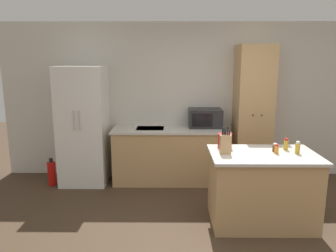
{
  "coord_description": "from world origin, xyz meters",
  "views": [
    {
      "loc": [
        -0.74,
        -3.24,
        2.02
      ],
      "look_at": [
        -0.78,
        1.4,
        1.05
      ],
      "focal_mm": 35.0,
      "sensor_mm": 36.0,
      "label": 1
    }
  ],
  "objects_px": {
    "refrigerator": "(84,125)",
    "spice_bottle_green_herb": "(298,148)",
    "microwave": "(205,118)",
    "spice_bottle_amber_oil": "(286,144)",
    "spice_bottle_tall_dark": "(275,148)",
    "spice_bottle_short_red": "(277,149)",
    "fire_extinguisher": "(52,173)",
    "knife_block": "(225,144)",
    "pantry_cabinet": "(252,115)",
    "kettle": "(225,141)"
  },
  "relations": [
    {
      "from": "refrigerator",
      "to": "spice_bottle_tall_dark",
      "type": "height_order",
      "value": "refrigerator"
    },
    {
      "from": "microwave",
      "to": "spice_bottle_tall_dark",
      "type": "distance_m",
      "value": 1.61
    },
    {
      "from": "microwave",
      "to": "spice_bottle_green_herb",
      "type": "relative_size",
      "value": 3.56
    },
    {
      "from": "refrigerator",
      "to": "kettle",
      "type": "xyz_separation_m",
      "value": [
        2.09,
        -1.15,
        0.04
      ]
    },
    {
      "from": "pantry_cabinet",
      "to": "spice_bottle_amber_oil",
      "type": "xyz_separation_m",
      "value": [
        0.11,
        -1.29,
        -0.15
      ]
    },
    {
      "from": "refrigerator",
      "to": "spice_bottle_green_herb",
      "type": "bearing_deg",
      "value": -25.36
    },
    {
      "from": "microwave",
      "to": "spice_bottle_amber_oil",
      "type": "relative_size",
      "value": 3.66
    },
    {
      "from": "spice_bottle_tall_dark",
      "to": "spice_bottle_amber_oil",
      "type": "xyz_separation_m",
      "value": [
        0.16,
        0.08,
        0.02
      ]
    },
    {
      "from": "knife_block",
      "to": "kettle",
      "type": "xyz_separation_m",
      "value": [
        0.03,
        0.26,
        -0.03
      ]
    },
    {
      "from": "spice_bottle_green_herb",
      "to": "kettle",
      "type": "relative_size",
      "value": 0.72
    },
    {
      "from": "pantry_cabinet",
      "to": "spice_bottle_short_red",
      "type": "distance_m",
      "value": 1.47
    },
    {
      "from": "refrigerator",
      "to": "microwave",
      "type": "height_order",
      "value": "refrigerator"
    },
    {
      "from": "pantry_cabinet",
      "to": "kettle",
      "type": "xyz_separation_m",
      "value": [
        -0.64,
        -1.22,
        -0.13
      ]
    },
    {
      "from": "spice_bottle_amber_oil",
      "to": "spice_bottle_green_herb",
      "type": "height_order",
      "value": "spice_bottle_green_herb"
    },
    {
      "from": "microwave",
      "to": "spice_bottle_short_red",
      "type": "relative_size",
      "value": 4.81
    },
    {
      "from": "spice_bottle_tall_dark",
      "to": "fire_extinguisher",
      "type": "xyz_separation_m",
      "value": [
        -3.19,
        1.11,
        -0.74
      ]
    },
    {
      "from": "refrigerator",
      "to": "spice_bottle_green_herb",
      "type": "relative_size",
      "value": 12.52
    },
    {
      "from": "spice_bottle_tall_dark",
      "to": "spice_bottle_amber_oil",
      "type": "distance_m",
      "value": 0.18
    },
    {
      "from": "microwave",
      "to": "spice_bottle_short_red",
      "type": "distance_m",
      "value": 1.68
    },
    {
      "from": "refrigerator",
      "to": "pantry_cabinet",
      "type": "relative_size",
      "value": 0.85
    },
    {
      "from": "refrigerator",
      "to": "spice_bottle_amber_oil",
      "type": "bearing_deg",
      "value": -23.22
    },
    {
      "from": "refrigerator",
      "to": "kettle",
      "type": "height_order",
      "value": "refrigerator"
    },
    {
      "from": "spice_bottle_tall_dark",
      "to": "kettle",
      "type": "relative_size",
      "value": 0.49
    },
    {
      "from": "spice_bottle_short_red",
      "to": "kettle",
      "type": "xyz_separation_m",
      "value": [
        -0.59,
        0.24,
        0.04
      ]
    },
    {
      "from": "kettle",
      "to": "spice_bottle_tall_dark",
      "type": "bearing_deg",
      "value": -14.36
    },
    {
      "from": "spice_bottle_tall_dark",
      "to": "spice_bottle_green_herb",
      "type": "bearing_deg",
      "value": -20.44
    },
    {
      "from": "microwave",
      "to": "kettle",
      "type": "height_order",
      "value": "microwave"
    },
    {
      "from": "refrigerator",
      "to": "spice_bottle_amber_oil",
      "type": "relative_size",
      "value": 12.87
    },
    {
      "from": "spice_bottle_tall_dark",
      "to": "kettle",
      "type": "xyz_separation_m",
      "value": [
        -0.59,
        0.15,
        0.05
      ]
    },
    {
      "from": "pantry_cabinet",
      "to": "spice_bottle_green_herb",
      "type": "relative_size",
      "value": 14.71
    },
    {
      "from": "spice_bottle_green_herb",
      "to": "fire_extinguisher",
      "type": "xyz_separation_m",
      "value": [
        -3.43,
        1.2,
        -0.76
      ]
    },
    {
      "from": "knife_block",
      "to": "spice_bottle_tall_dark",
      "type": "bearing_deg",
      "value": 9.51
    },
    {
      "from": "knife_block",
      "to": "spice_bottle_amber_oil",
      "type": "bearing_deg",
      "value": 13.04
    },
    {
      "from": "refrigerator",
      "to": "fire_extinguisher",
      "type": "xyz_separation_m",
      "value": [
        -0.51,
        -0.19,
        -0.75
      ]
    },
    {
      "from": "spice_bottle_short_red",
      "to": "fire_extinguisher",
      "type": "relative_size",
      "value": 0.25
    },
    {
      "from": "spice_bottle_green_herb",
      "to": "pantry_cabinet",
      "type": "bearing_deg",
      "value": 97.47
    },
    {
      "from": "microwave",
      "to": "fire_extinguisher",
      "type": "distance_m",
      "value": 2.64
    },
    {
      "from": "pantry_cabinet",
      "to": "spice_bottle_amber_oil",
      "type": "height_order",
      "value": "pantry_cabinet"
    },
    {
      "from": "spice_bottle_green_herb",
      "to": "knife_block",
      "type": "bearing_deg",
      "value": -179.01
    },
    {
      "from": "spice_bottle_amber_oil",
      "to": "spice_bottle_green_herb",
      "type": "bearing_deg",
      "value": -63.91
    },
    {
      "from": "spice_bottle_short_red",
      "to": "pantry_cabinet",
      "type": "bearing_deg",
      "value": 87.82
    },
    {
      "from": "refrigerator",
      "to": "knife_block",
      "type": "xyz_separation_m",
      "value": [
        2.06,
        -1.4,
        0.07
      ]
    },
    {
      "from": "refrigerator",
      "to": "fire_extinguisher",
      "type": "distance_m",
      "value": 0.92
    },
    {
      "from": "pantry_cabinet",
      "to": "spice_bottle_short_red",
      "type": "xyz_separation_m",
      "value": [
        -0.06,
        -1.46,
        -0.17
      ]
    },
    {
      "from": "microwave",
      "to": "spice_bottle_amber_oil",
      "type": "bearing_deg",
      "value": -57.48
    },
    {
      "from": "refrigerator",
      "to": "spice_bottle_tall_dark",
      "type": "bearing_deg",
      "value": -25.79
    },
    {
      "from": "spice_bottle_short_red",
      "to": "spice_bottle_amber_oil",
      "type": "distance_m",
      "value": 0.23
    },
    {
      "from": "spice_bottle_amber_oil",
      "to": "kettle",
      "type": "distance_m",
      "value": 0.75
    },
    {
      "from": "spice_bottle_tall_dark",
      "to": "fire_extinguisher",
      "type": "relative_size",
      "value": 0.23
    },
    {
      "from": "knife_block",
      "to": "spice_bottle_short_red",
      "type": "bearing_deg",
      "value": 1.78
    }
  ]
}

